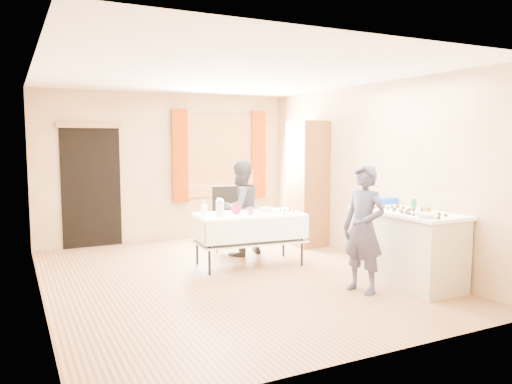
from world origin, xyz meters
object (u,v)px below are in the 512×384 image
counter (406,247)px  party_table (249,234)px  girl (364,229)px  woman (240,208)px  chair (226,231)px  cabinet (307,184)px

counter → party_table: counter is taller
girl → woman: (-0.50, 2.36, -0.02)m
chair → girl: (0.53, -2.85, 0.45)m
party_table → girl: bearing=-64.5°
woman → chair: bearing=-100.9°
party_table → chair: bearing=88.4°
woman → counter: bearing=103.9°
chair → girl: girl is taller
counter → cabinet: bearing=87.7°
counter → girl: bearing=-175.0°
cabinet → party_table: 1.79m
party_table → counter: bearing=-45.4°
party_table → woman: 0.72m
counter → girl: (-0.73, -0.06, 0.30)m
cabinet → party_table: (-1.48, -0.81, -0.60)m
counter → woman: 2.62m
chair → girl: size_ratio=0.68×
counter → chair: chair is taller
chair → woman: bearing=-71.6°
cabinet → woman: cabinet is taller
party_table → woman: woman is taller
chair → girl: bearing=-64.4°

